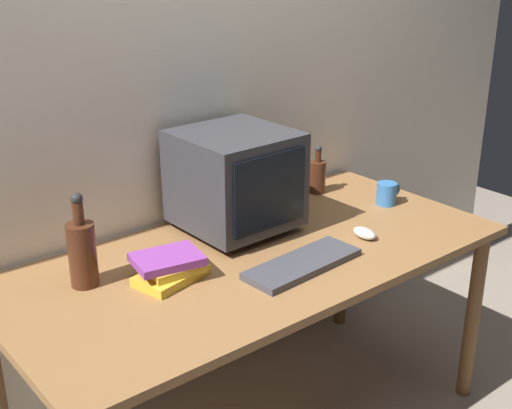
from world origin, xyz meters
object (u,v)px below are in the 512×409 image
at_px(keyboard, 303,264).
at_px(computer_mouse, 364,233).
at_px(bottle_tall, 82,251).
at_px(bottle_short, 317,175).
at_px(book_stack, 170,267).
at_px(mug, 387,193).
at_px(crt_monitor, 235,180).

bearing_deg(keyboard, computer_mouse, 1.74).
height_order(computer_mouse, bottle_tall, bottle_tall).
relative_size(bottle_tall, bottle_short, 1.48).
height_order(keyboard, bottle_tall, bottle_tall).
distance_m(computer_mouse, book_stack, 0.73).
height_order(keyboard, mug, mug).
bearing_deg(mug, bottle_tall, 173.56).
bearing_deg(bottle_short, computer_mouse, -113.16).
xyz_separation_m(crt_monitor, mug, (0.62, -0.19, -0.15)).
bearing_deg(computer_mouse, crt_monitor, 135.36).
bearing_deg(bottle_tall, mug, -6.44).
bearing_deg(keyboard, bottle_tall, 146.94).
distance_m(crt_monitor, mug, 0.67).
height_order(bottle_tall, bottle_short, bottle_tall).
bearing_deg(bottle_short, keyboard, -137.71).
relative_size(computer_mouse, bottle_short, 0.49).
relative_size(keyboard, mug, 3.50).
distance_m(crt_monitor, bottle_tall, 0.63).
bearing_deg(book_stack, crt_monitor, 24.38).
relative_size(crt_monitor, computer_mouse, 3.94).
xyz_separation_m(bottle_tall, bottle_short, (1.12, 0.13, -0.04)).
height_order(crt_monitor, book_stack, crt_monitor).
bearing_deg(crt_monitor, book_stack, -155.62).
relative_size(bottle_short, mug, 1.71).
distance_m(bottle_tall, book_stack, 0.27).
bearing_deg(mug, book_stack, 179.75).
xyz_separation_m(keyboard, bottle_tall, (-0.60, 0.34, 0.10)).
xyz_separation_m(bottle_tall, mug, (1.25, -0.14, -0.07)).
height_order(computer_mouse, bottle_short, bottle_short).
distance_m(crt_monitor, keyboard, 0.43).
relative_size(crt_monitor, bottle_tall, 1.29).
bearing_deg(computer_mouse, mug, 32.10).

